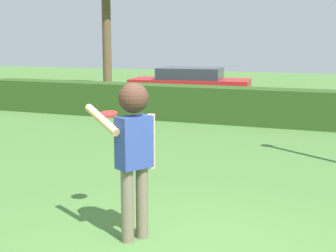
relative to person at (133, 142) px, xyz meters
The scene contains 4 objects.
person is the anchor object (origin of this frame).
frisbee 0.90m from the person, 137.01° to the left, with size 0.24×0.24×0.06m.
hedge_row 8.29m from the person, 86.47° to the left, with size 18.78×0.90×0.96m, color #2B4A1B.
parked_car_red 12.52m from the person, 106.58° to the left, with size 4.40×2.28×1.25m.
Camera 1 is at (1.86, -4.53, 2.25)m, focal length 53.50 mm.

